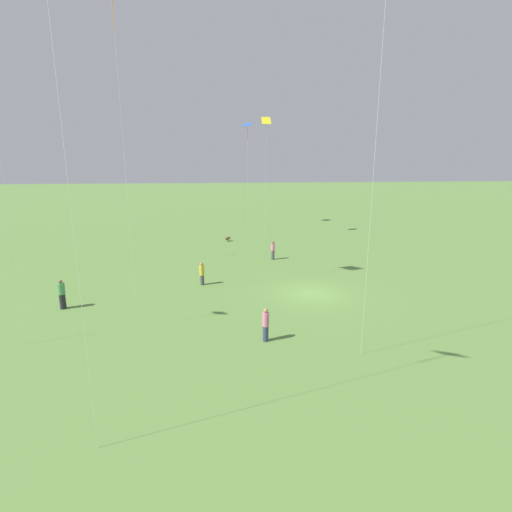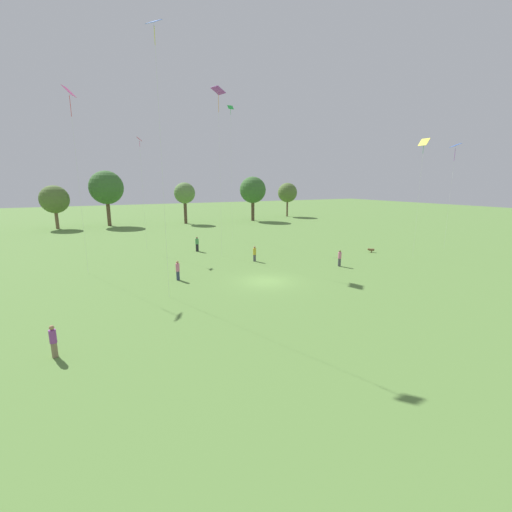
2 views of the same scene
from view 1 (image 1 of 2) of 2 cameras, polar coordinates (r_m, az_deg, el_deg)
ground_plane at (r=27.84m, az=7.94°, el=-5.35°), size 240.00×240.00×0.00m
person_1 at (r=36.40m, az=2.42°, el=0.82°), size 0.50×0.50×1.72m
person_2 at (r=27.40m, az=-26.00°, el=-4.95°), size 0.47×0.47×1.88m
person_3 at (r=20.51m, az=1.39°, el=-9.78°), size 0.47×0.47×1.77m
person_4 at (r=29.45m, az=-7.73°, el=-2.50°), size 0.50×0.50×1.72m
kite_0 at (r=46.18m, az=1.46°, el=18.20°), size 0.73×1.06×13.41m
kite_2 at (r=53.85m, az=-1.22°, el=17.82°), size 1.51×1.53×13.39m
dog_0 at (r=44.50m, az=-4.09°, el=2.53°), size 0.79×0.64×0.51m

